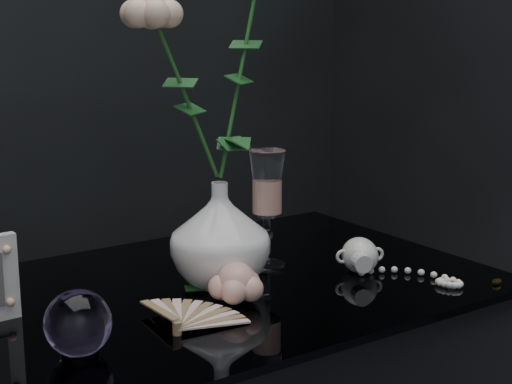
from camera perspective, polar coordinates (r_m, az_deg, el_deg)
vase at (r=1.23m, az=-2.63°, el=-3.09°), size 0.21×0.21×0.16m
wine_glass at (r=1.31m, az=0.81°, el=-1.28°), size 0.06×0.06×0.20m
paperweight at (r=1.01m, az=-12.81°, el=-9.27°), size 0.09×0.09×0.08m
paper_fan at (r=1.06m, az=-5.75°, el=-9.74°), size 0.24×0.21×0.02m
loose_rose at (r=1.16m, az=-1.43°, el=-6.63°), size 0.17×0.20×0.06m
pearl_jar at (r=1.31m, az=7.57°, el=-4.47°), size 0.27×0.28×0.06m
roses at (r=1.19m, az=-2.65°, el=9.97°), size 0.28×0.11×0.43m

